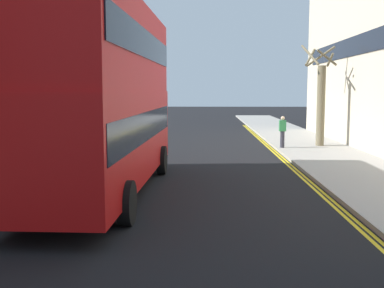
{
  "coord_description": "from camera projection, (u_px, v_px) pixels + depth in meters",
  "views": [
    {
      "loc": [
        0.79,
        -0.29,
        3.08
      ],
      "look_at": [
        0.5,
        11.0,
        1.8
      ],
      "focal_mm": 44.52,
      "sensor_mm": 36.0,
      "label": 1
    }
  ],
  "objects": [
    {
      "name": "street_tree_mid",
      "position": [
        320.0,
        100.0,
        25.15
      ],
      "size": [
        1.91,
        1.97,
        5.33
      ],
      "color": "#6B6047",
      "rests_on": "sidewalk_right"
    },
    {
      "name": "kerb_line_outer",
      "position": [
        323.0,
        192.0,
        14.44
      ],
      "size": [
        0.1,
        56.0,
        0.01
      ],
      "primitive_type": "cube",
      "color": "yellow",
      "rests_on": "ground"
    },
    {
      "name": "kerb_line_inner",
      "position": [
        317.0,
        192.0,
        14.45
      ],
      "size": [
        0.1,
        56.0,
        0.01
      ],
      "primitive_type": "cube",
      "color": "yellow",
      "rests_on": "ground"
    },
    {
      "name": "double_decker_bus_away",
      "position": [
        105.0,
        92.0,
        13.96
      ],
      "size": [
        3.04,
        10.87,
        5.64
      ],
      "color": "#B20F0F",
      "rests_on": "ground"
    },
    {
      "name": "sidewalk_right",
      "position": [
        370.0,
        178.0,
        16.37
      ],
      "size": [
        4.0,
        80.0,
        0.14
      ],
      "primitive_type": "cube",
      "color": "#9E9991",
      "rests_on": "ground"
    },
    {
      "name": "pedestrian_far",
      "position": [
        282.0,
        131.0,
        24.4
      ],
      "size": [
        0.34,
        0.22,
        1.62
      ],
      "color": "#2D2D38",
      "rests_on": "sidewalk_right"
    }
  ]
}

